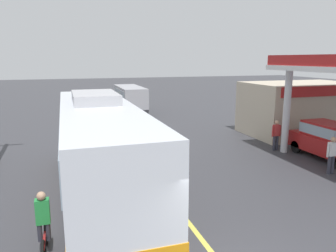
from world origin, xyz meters
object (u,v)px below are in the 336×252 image
Objects in this scene: pedestrian_near_pump at (276,134)px; pedestrian_by_shop at (332,153)px; coach_bus_main at (100,150)px; cyclist_on_shoulder at (44,227)px; minibus_opposing_lane at (130,97)px; car_at_pump at (329,139)px.

pedestrian_near_pump is 1.00× the size of pedestrian_by_shop.
pedestrian_near_pump is at bearing 18.29° from coach_bus_main.
coach_bus_main is 3.88m from cyclist_on_shoulder.
minibus_opposing_lane reaches higher than cyclist_on_shoulder.
coach_bus_main is 6.65× the size of pedestrian_by_shop.
pedestrian_near_pump is (9.77, 3.23, -0.79)m from coach_bus_main.
coach_bus_main is 1.80× the size of minibus_opposing_lane.
coach_bus_main is 6.65× the size of pedestrian_near_pump.
pedestrian_near_pump is (-1.52, 2.14, -0.08)m from car_at_pump.
car_at_pump is at bearing 18.58° from cyclist_on_shoulder.
car_at_pump is 0.69× the size of minibus_opposing_lane.
cyclist_on_shoulder is (-13.07, -4.39, -0.23)m from car_at_pump.
cyclist_on_shoulder is (-1.79, -3.31, -0.94)m from coach_bus_main.
coach_bus_main is 9.81m from pedestrian_by_shop.
cyclist_on_shoulder is 1.10× the size of pedestrian_by_shop.
pedestrian_by_shop is at bearing 12.73° from cyclist_on_shoulder.
coach_bus_main is at bearing -104.57° from minibus_opposing_lane.
pedestrian_by_shop is at bearing -130.64° from car_at_pump.
pedestrian_by_shop is (5.11, -18.58, -0.54)m from minibus_opposing_lane.
cyclist_on_shoulder is 1.10× the size of pedestrian_near_pump.
pedestrian_near_pump is 3.93m from pedestrian_by_shop.
minibus_opposing_lane is at bearing 75.43° from coach_bus_main.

